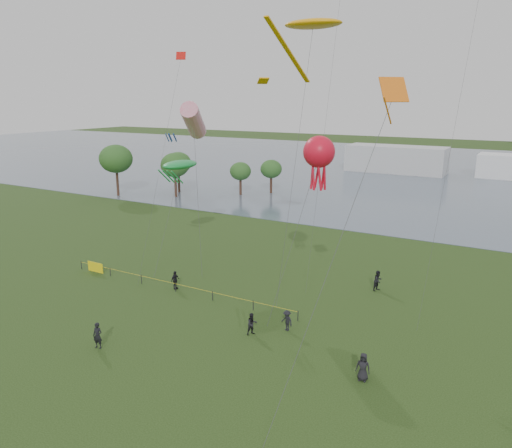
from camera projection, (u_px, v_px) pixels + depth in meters
The scene contains 16 objects.
ground_plane at pixel (171, 393), 29.14m from camera, with size 400.00×400.00×0.00m, color #1C320F.
lake at pixel (454, 173), 113.07m from camera, with size 400.00×120.00×0.08m, color slate.
pavilion_left at pixel (396, 159), 113.95m from camera, with size 22.00×8.00×6.00m, color silver.
trees at pixel (172, 164), 86.69m from camera, with size 26.73×20.33×8.90m.
fence at pixel (124, 274), 47.15m from camera, with size 24.07×0.07×1.05m.
spectator_a at pixel (252, 324), 36.16m from camera, with size 0.80×0.62×1.64m, color black.
spectator_b at pixel (287, 320), 36.79m from camera, with size 1.02×0.58×1.58m, color black.
spectator_c at pixel (175, 280), 44.73m from camera, with size 0.99×0.41×1.68m, color black.
spectator_d at pixel (363, 367), 30.26m from camera, with size 0.87×0.57×1.78m, color black.
spectator_f at pixel (98, 336), 34.16m from camera, with size 0.68×0.44×1.86m, color black.
spectator_g at pixel (378, 281), 44.41m from camera, with size 0.90×0.70×1.84m, color black.
kite_stingray at pixel (312, 25), 39.00m from camera, with size 4.79×9.97×22.73m.
kite_windsock at pixel (193, 121), 47.77m from camera, with size 5.02×5.35×16.46m.
kite_creature at pixel (180, 165), 50.80m from camera, with size 2.55×8.27×10.54m.
kite_octopus at pixel (319, 153), 37.70m from camera, with size 2.98×6.07×13.99m.
kite_delta at pixel (387, 109), 24.35m from camera, with size 3.79×9.26×17.77m.
Camera 1 is at (17.21, -19.85, 16.79)m, focal length 35.00 mm.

